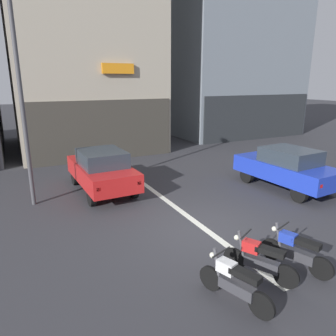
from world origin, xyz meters
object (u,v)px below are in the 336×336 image
(car_blue_parked_kerbside, at_px, (287,167))
(motorcycle_red_row_left_mid, at_px, (259,259))
(car_red_crossing_near, at_px, (102,169))
(motorcycle_blue_row_centre, at_px, (295,250))
(motorcycle_white_row_leftmost, at_px, (234,282))
(street_lamp, at_px, (19,78))
(car_white_down_street, at_px, (131,134))

(car_blue_parked_kerbside, distance_m, motorcycle_red_row_left_mid, 6.52)
(car_red_crossing_near, distance_m, motorcycle_blue_row_centre, 7.55)
(motorcycle_white_row_leftmost, relative_size, motorcycle_blue_row_centre, 1.00)
(street_lamp, distance_m, motorcycle_white_row_leftmost, 8.67)
(car_white_down_street, bearing_deg, motorcycle_white_row_leftmost, -102.77)
(car_blue_parked_kerbside, height_order, car_white_down_street, same)
(car_white_down_street, height_order, motorcycle_blue_row_centre, car_white_down_street)
(car_red_crossing_near, height_order, street_lamp, street_lamp)
(motorcycle_white_row_leftmost, bearing_deg, car_white_down_street, 77.23)
(car_white_down_street, relative_size, motorcycle_red_row_left_mid, 2.84)
(street_lamp, distance_m, motorcycle_red_row_left_mid, 8.75)
(motorcycle_blue_row_centre, bearing_deg, car_white_down_street, 84.49)
(car_blue_parked_kerbside, xyz_separation_m, street_lamp, (-9.10, 2.69, 3.37))
(car_red_crossing_near, height_order, car_white_down_street, same)
(car_red_crossing_near, bearing_deg, street_lamp, -174.24)
(car_blue_parked_kerbside, bearing_deg, street_lamp, 163.52)
(motorcycle_red_row_left_mid, bearing_deg, car_blue_parked_kerbside, 38.80)
(motorcycle_white_row_leftmost, bearing_deg, street_lamp, 113.08)
(street_lamp, bearing_deg, car_red_crossing_near, 5.76)
(car_red_crossing_near, bearing_deg, motorcycle_white_row_leftmost, -85.82)
(car_red_crossing_near, relative_size, motorcycle_blue_row_centre, 2.58)
(motorcycle_blue_row_centre, bearing_deg, motorcycle_white_row_leftmost, -170.94)
(car_blue_parked_kerbside, bearing_deg, car_white_down_street, 104.56)
(car_blue_parked_kerbside, xyz_separation_m, motorcycle_white_row_leftmost, (-6.05, -4.48, -0.43))
(street_lamp, height_order, motorcycle_blue_row_centre, street_lamp)
(motorcycle_red_row_left_mid, bearing_deg, street_lamp, 120.79)
(car_blue_parked_kerbside, height_order, motorcycle_red_row_left_mid, car_blue_parked_kerbside)
(car_blue_parked_kerbside, height_order, motorcycle_blue_row_centre, car_blue_parked_kerbside)
(car_white_down_street, relative_size, motorcycle_white_row_leftmost, 2.67)
(car_red_crossing_near, distance_m, car_blue_parked_kerbside, 7.22)
(street_lamp, relative_size, motorcycle_blue_row_centre, 4.37)
(motorcycle_blue_row_centre, bearing_deg, car_blue_parked_kerbside, 45.53)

